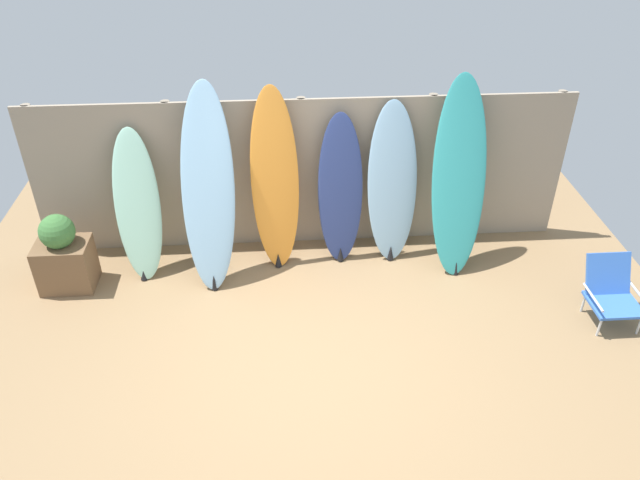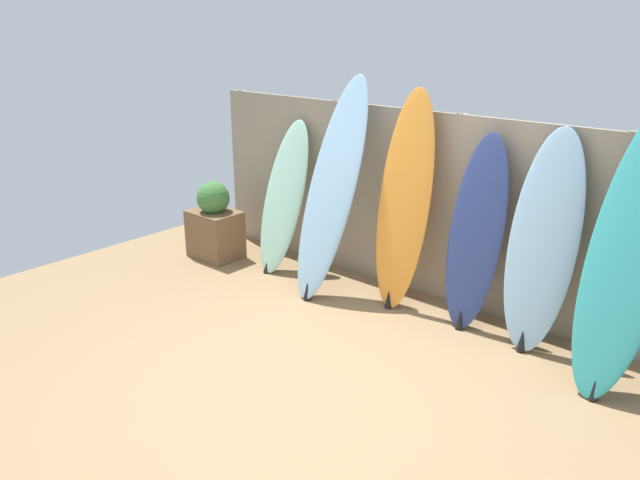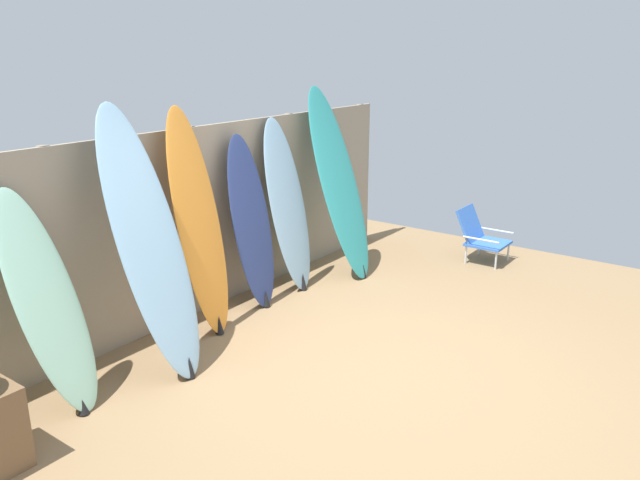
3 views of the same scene
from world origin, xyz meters
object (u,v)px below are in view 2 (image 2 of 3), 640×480
Objects in this scene: surfboard_seafoam_0 at (284,197)px; surfboard_teal_5 at (630,253)px; surfboard_navy_3 at (475,235)px; surfboard_skyblue_4 at (543,244)px; surfboard_orange_2 at (404,203)px; surfboard_skyblue_1 at (332,189)px; planter_box at (215,224)px.

surfboard_seafoam_0 is 3.50m from surfboard_teal_5.
surfboard_navy_3 is 0.94× the size of surfboard_skyblue_4.
surfboard_orange_2 is at bearing -177.93° from surfboard_skyblue_4.
surfboard_skyblue_1 is at bearing -172.95° from surfboard_skyblue_4.
surfboard_navy_3 is at bearing 9.37° from surfboard_skyblue_1.
planter_box is (-3.59, -0.42, -0.50)m from surfboard_skyblue_4.
surfboard_skyblue_4 reaches higher than surfboard_navy_3.
surfboard_navy_3 is at bearing -178.70° from surfboard_skyblue_4.
surfboard_seafoam_0 reaches higher than planter_box.
surfboard_skyblue_4 reaches higher than planter_box.
surfboard_seafoam_0 is 0.94m from planter_box.
surfboard_skyblue_1 is 1.16× the size of surfboard_skyblue_4.
surfboard_teal_5 is (3.49, -0.09, 0.25)m from surfboard_seafoam_0.
surfboard_orange_2 is (0.70, 0.20, -0.05)m from surfboard_skyblue_1.
planter_box is (-2.28, -0.38, -0.61)m from surfboard_orange_2.
surfboard_seafoam_0 is 2.22m from surfboard_navy_3.
surfboard_orange_2 is at bearing -177.32° from surfboard_navy_3.
surfboard_orange_2 is at bearing 176.18° from surfboard_teal_5.
surfboard_teal_5 is 2.37× the size of planter_box.
surfboard_teal_5 is at bearing -3.82° from surfboard_orange_2.
surfboard_teal_5 reaches higher than planter_box.
surfboard_skyblue_4 is at bearing 2.07° from surfboard_orange_2.
surfboard_teal_5 is 4.33m from planter_box.
surfboard_navy_3 is (1.42, 0.23, -0.21)m from surfboard_skyblue_1.
surfboard_skyblue_1 is 2.02m from surfboard_skyblue_4.
surfboard_skyblue_4 is 0.73m from surfboard_teal_5.
surfboard_navy_3 is 1.30m from surfboard_teal_5.
surfboard_orange_2 is (1.50, 0.05, 0.21)m from surfboard_seafoam_0.
surfboard_skyblue_4 is 3.65m from planter_box.
surfboard_skyblue_4 reaches higher than surfboard_seafoam_0.
surfboard_skyblue_4 is at bearing 165.38° from surfboard_teal_5.
surfboard_skyblue_1 reaches higher than surfboard_navy_3.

